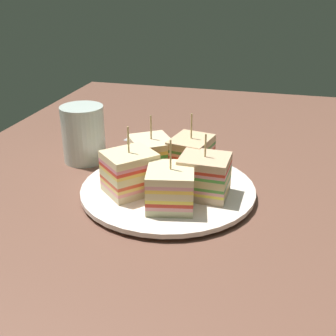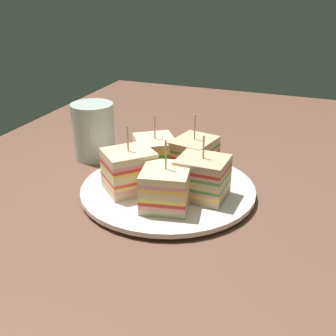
% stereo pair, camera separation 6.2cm
% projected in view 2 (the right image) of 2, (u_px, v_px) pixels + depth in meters
% --- Properties ---
extents(ground_plane, '(1.26, 0.80, 0.02)m').
position_uv_depth(ground_plane, '(168.00, 199.00, 0.65)').
color(ground_plane, brown).
extents(plate, '(0.25, 0.25, 0.01)m').
position_uv_depth(plate, '(168.00, 190.00, 0.64)').
color(plate, white).
rests_on(plate, ground_plane).
extents(sandwich_wedge_0, '(0.06, 0.07, 0.09)m').
position_uv_depth(sandwich_wedge_0, '(202.00, 178.00, 0.60)').
color(sandwich_wedge_0, '#D5B48D').
rests_on(sandwich_wedge_0, plate).
extents(sandwich_wedge_1, '(0.08, 0.07, 0.10)m').
position_uv_depth(sandwich_wedge_1, '(194.00, 158.00, 0.66)').
color(sandwich_wedge_1, beige).
rests_on(sandwich_wedge_1, plate).
extents(sandwich_wedge_2, '(0.09, 0.09, 0.09)m').
position_uv_depth(sandwich_wedge_2, '(155.00, 155.00, 0.67)').
color(sandwich_wedge_2, '#E1B27F').
rests_on(sandwich_wedge_2, plate).
extents(sandwich_wedge_3, '(0.09, 0.09, 0.10)m').
position_uv_depth(sandwich_wedge_3, '(129.00, 171.00, 0.62)').
color(sandwich_wedge_3, beige).
rests_on(sandwich_wedge_3, plate).
extents(sandwich_wedge_4, '(0.08, 0.07, 0.09)m').
position_uv_depth(sandwich_wedge_4, '(166.00, 188.00, 0.58)').
color(sandwich_wedge_4, beige).
rests_on(sandwich_wedge_4, plate).
extents(chip_pile, '(0.06, 0.07, 0.02)m').
position_uv_depth(chip_pile, '(174.00, 183.00, 0.63)').
color(chip_pile, '#F0D982').
rests_on(chip_pile, plate).
extents(spoon, '(0.04, 0.15, 0.01)m').
position_uv_depth(spoon, '(188.00, 147.00, 0.80)').
color(spoon, silver).
rests_on(spoon, ground_plane).
extents(drinking_glass, '(0.07, 0.07, 0.10)m').
position_uv_depth(drinking_glass, '(94.00, 135.00, 0.76)').
color(drinking_glass, silver).
rests_on(drinking_glass, ground_plane).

